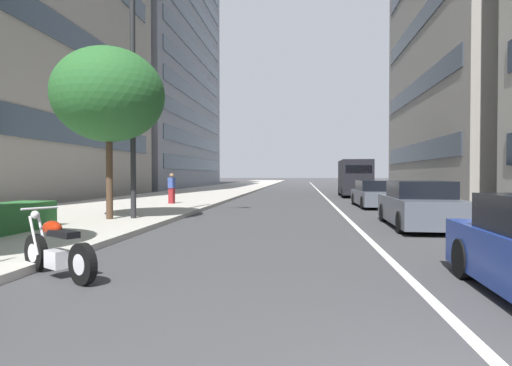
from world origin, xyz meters
name	(u,v)px	position (x,y,z in m)	size (l,w,h in m)	color
sidewalk_right_plaza	(193,195)	(30.00, 10.10, 0.07)	(160.00, 8.06, 0.15)	#B2ADA3
lane_centre_stripe	(321,193)	(35.00, 0.00, 0.00)	(110.00, 0.16, 0.01)	silver
motorcycle_far_end_row	(57,251)	(4.00, 5.54, 0.41)	(1.22, 1.85, 1.09)	black
car_far_down_avenue	(419,206)	(11.20, -1.92, 0.67)	(4.65, 1.94, 1.44)	#4C515B
car_following_behind	(375,195)	(19.48, -1.97, 0.63)	(4.70, 1.87, 1.34)	#4C515B
delivery_van_ahead	(355,177)	(29.55, -2.20, 1.43)	(5.55, 2.24, 2.68)	black
street_lamp_with_banners	(140,57)	(11.53, 7.10, 5.57)	(1.26, 2.17, 9.35)	#232326
street_tree_near_plaza_corner	(109,95)	(11.18, 8.04, 4.26)	(3.66, 3.66, 5.67)	#473323
pedestrian_on_plaza	(172,188)	(18.80, 8.31, 0.92)	(0.43, 0.30, 1.54)	maroon
office_tower_far_right_block	(135,45)	(51.45, 23.46, 18.57)	(30.15, 16.76, 37.13)	gray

